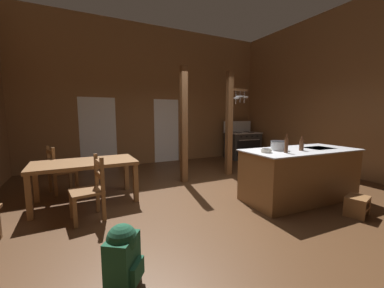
{
  "coord_description": "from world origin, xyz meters",
  "views": [
    {
      "loc": [
        -2.29,
        -3.49,
        1.56
      ],
      "look_at": [
        -0.3,
        0.47,
        0.99
      ],
      "focal_mm": 21.6,
      "sensor_mm": 36.0,
      "label": 1
    }
  ],
  "objects_px": {
    "kitchen_island": "(299,174)",
    "backpack": "(123,255)",
    "stockpot_on_counter": "(278,145)",
    "dining_table": "(85,166)",
    "mixing_bowl_on_counter": "(266,151)",
    "bottle_short_on_counter": "(286,145)",
    "ladderback_chair_by_post": "(60,171)",
    "bottle_tall_on_counter": "(302,145)",
    "step_stool": "(357,204)",
    "ladderback_chair_near_window": "(90,189)",
    "stove_range": "(242,145)"
  },
  "relations": [
    {
      "from": "kitchen_island",
      "to": "backpack",
      "type": "bearing_deg",
      "value": -166.11
    },
    {
      "from": "stockpot_on_counter",
      "to": "dining_table",
      "type": "bearing_deg",
      "value": 154.54
    },
    {
      "from": "mixing_bowl_on_counter",
      "to": "bottle_short_on_counter",
      "type": "height_order",
      "value": "bottle_short_on_counter"
    },
    {
      "from": "ladderback_chair_by_post",
      "to": "backpack",
      "type": "relative_size",
      "value": 1.59
    },
    {
      "from": "kitchen_island",
      "to": "dining_table",
      "type": "bearing_deg",
      "value": 155.68
    },
    {
      "from": "stockpot_on_counter",
      "to": "mixing_bowl_on_counter",
      "type": "xyz_separation_m",
      "value": [
        -0.39,
        -0.1,
        -0.05
      ]
    },
    {
      "from": "bottle_tall_on_counter",
      "to": "dining_table",
      "type": "bearing_deg",
      "value": 153.71
    },
    {
      "from": "kitchen_island",
      "to": "step_stool",
      "type": "relative_size",
      "value": 5.22
    },
    {
      "from": "backpack",
      "to": "stockpot_on_counter",
      "type": "relative_size",
      "value": 1.74
    },
    {
      "from": "kitchen_island",
      "to": "bottle_short_on_counter",
      "type": "distance_m",
      "value": 0.82
    },
    {
      "from": "bottle_tall_on_counter",
      "to": "backpack",
      "type": "bearing_deg",
      "value": -167.25
    },
    {
      "from": "ladderback_chair_near_window",
      "to": "dining_table",
      "type": "bearing_deg",
      "value": 92.57
    },
    {
      "from": "step_stool",
      "to": "backpack",
      "type": "relative_size",
      "value": 0.71
    },
    {
      "from": "stove_range",
      "to": "step_stool",
      "type": "xyz_separation_m",
      "value": [
        -1.48,
        -4.61,
        -0.3
      ]
    },
    {
      "from": "step_stool",
      "to": "ladderback_chair_by_post",
      "type": "distance_m",
      "value": 5.31
    },
    {
      "from": "backpack",
      "to": "mixing_bowl_on_counter",
      "type": "xyz_separation_m",
      "value": [
        2.5,
        0.84,
        0.65
      ]
    },
    {
      "from": "stove_range",
      "to": "stockpot_on_counter",
      "type": "xyz_separation_m",
      "value": [
        -2.11,
        -3.59,
        0.53
      ]
    },
    {
      "from": "stove_range",
      "to": "bottle_tall_on_counter",
      "type": "distance_m",
      "value": 4.24
    },
    {
      "from": "stove_range",
      "to": "bottle_short_on_counter",
      "type": "xyz_separation_m",
      "value": [
        -2.22,
        -3.86,
        0.57
      ]
    },
    {
      "from": "mixing_bowl_on_counter",
      "to": "dining_table",
      "type": "bearing_deg",
      "value": 149.76
    },
    {
      "from": "ladderback_chair_by_post",
      "to": "bottle_short_on_counter",
      "type": "relative_size",
      "value": 3.0
    },
    {
      "from": "stove_range",
      "to": "ladderback_chair_near_window",
      "type": "xyz_separation_m",
      "value": [
        -5.17,
        -2.88,
        -0.03
      ]
    },
    {
      "from": "dining_table",
      "to": "bottle_short_on_counter",
      "type": "xyz_separation_m",
      "value": [
        2.98,
        -1.74,
        0.4
      ]
    },
    {
      "from": "ladderback_chair_by_post",
      "to": "bottle_short_on_counter",
      "type": "height_order",
      "value": "bottle_short_on_counter"
    },
    {
      "from": "ladderback_chair_by_post",
      "to": "mixing_bowl_on_counter",
      "type": "bearing_deg",
      "value": -36.8
    },
    {
      "from": "dining_table",
      "to": "step_stool",
      "type": "bearing_deg",
      "value": -33.83
    },
    {
      "from": "stove_range",
      "to": "bottle_tall_on_counter",
      "type": "xyz_separation_m",
      "value": [
        -1.79,
        -3.8,
        0.55
      ]
    },
    {
      "from": "stove_range",
      "to": "kitchen_island",
      "type": "bearing_deg",
      "value": -114.3
    },
    {
      "from": "ladderback_chair_near_window",
      "to": "kitchen_island",
      "type": "bearing_deg",
      "value": -13.37
    },
    {
      "from": "bottle_short_on_counter",
      "to": "step_stool",
      "type": "bearing_deg",
      "value": -45.43
    },
    {
      "from": "stove_range",
      "to": "stockpot_on_counter",
      "type": "height_order",
      "value": "stove_range"
    },
    {
      "from": "dining_table",
      "to": "stockpot_on_counter",
      "type": "distance_m",
      "value": 3.45
    },
    {
      "from": "step_stool",
      "to": "bottle_short_on_counter",
      "type": "distance_m",
      "value": 1.38
    },
    {
      "from": "ladderback_chair_near_window",
      "to": "bottle_short_on_counter",
      "type": "height_order",
      "value": "bottle_short_on_counter"
    },
    {
      "from": "mixing_bowl_on_counter",
      "to": "step_stool",
      "type": "bearing_deg",
      "value": -42.02
    },
    {
      "from": "bottle_tall_on_counter",
      "to": "bottle_short_on_counter",
      "type": "xyz_separation_m",
      "value": [
        -0.44,
        -0.05,
        0.03
      ]
    },
    {
      "from": "ladderback_chair_near_window",
      "to": "mixing_bowl_on_counter",
      "type": "relative_size",
      "value": 5.48
    },
    {
      "from": "kitchen_island",
      "to": "ladderback_chair_by_post",
      "type": "height_order",
      "value": "ladderback_chair_by_post"
    },
    {
      "from": "dining_table",
      "to": "ladderback_chair_by_post",
      "type": "relative_size",
      "value": 1.81
    },
    {
      "from": "backpack",
      "to": "bottle_short_on_counter",
      "type": "height_order",
      "value": "bottle_short_on_counter"
    },
    {
      "from": "kitchen_island",
      "to": "ladderback_chair_near_window",
      "type": "relative_size",
      "value": 2.32
    },
    {
      "from": "dining_table",
      "to": "stockpot_on_counter",
      "type": "height_order",
      "value": "stockpot_on_counter"
    },
    {
      "from": "stockpot_on_counter",
      "to": "stove_range",
      "type": "bearing_deg",
      "value": 59.54
    },
    {
      "from": "step_stool",
      "to": "backpack",
      "type": "xyz_separation_m",
      "value": [
        -3.52,
        0.08,
        0.14
      ]
    },
    {
      "from": "ladderback_chair_by_post",
      "to": "stockpot_on_counter",
      "type": "distance_m",
      "value": 4.23
    },
    {
      "from": "dining_table",
      "to": "mixing_bowl_on_counter",
      "type": "height_order",
      "value": "mixing_bowl_on_counter"
    },
    {
      "from": "stove_range",
      "to": "backpack",
      "type": "height_order",
      "value": "stove_range"
    },
    {
      "from": "kitchen_island",
      "to": "step_stool",
      "type": "xyz_separation_m",
      "value": [
        0.2,
        -0.9,
        -0.29
      ]
    },
    {
      "from": "stove_range",
      "to": "ladderback_chair_near_window",
      "type": "height_order",
      "value": "stove_range"
    },
    {
      "from": "kitchen_island",
      "to": "bottle_tall_on_counter",
      "type": "bearing_deg",
      "value": -139.41
    }
  ]
}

